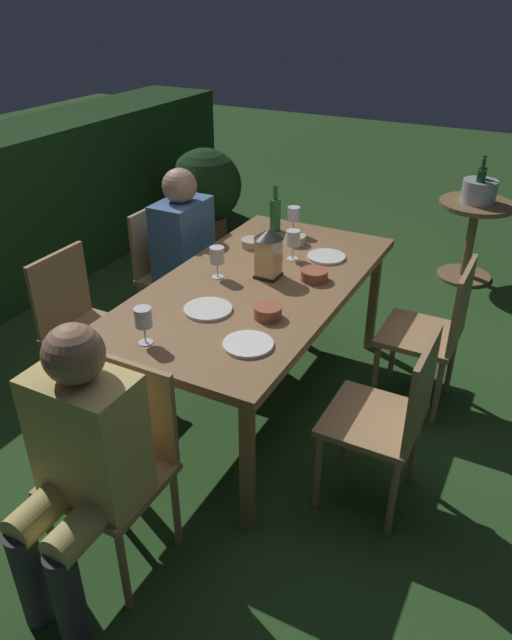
# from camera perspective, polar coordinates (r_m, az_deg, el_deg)

# --- Properties ---
(ground_plane) EXTENTS (16.00, 16.00, 0.00)m
(ground_plane) POSITION_cam_1_polar(r_m,az_deg,el_deg) (3.50, 0.00, -7.48)
(ground_plane) COLOR #26471E
(dining_table) EXTENTS (1.82, 0.94, 0.75)m
(dining_table) POSITION_cam_1_polar(r_m,az_deg,el_deg) (3.13, 0.00, 2.72)
(dining_table) COLOR olive
(dining_table) RESTS_ON ground
(chair_side_right_a) EXTENTS (0.42, 0.40, 0.87)m
(chair_side_right_a) POSITION_cam_1_polar(r_m,az_deg,el_deg) (3.40, -16.28, -0.27)
(chair_side_right_a) COLOR #9E7A51
(chair_side_right_a) RESTS_ON ground
(chair_side_left_a) EXTENTS (0.42, 0.40, 0.87)m
(chair_side_left_a) POSITION_cam_1_polar(r_m,az_deg,el_deg) (2.66, 12.57, -8.83)
(chair_side_left_a) COLOR #9E7A51
(chair_side_left_a) RESTS_ON ground
(chair_head_near) EXTENTS (0.40, 0.42, 0.87)m
(chair_head_near) POSITION_cam_1_polar(r_m,az_deg,el_deg) (2.46, -12.93, -12.70)
(chair_head_near) COLOR #9E7A51
(chair_head_near) RESTS_ON ground
(person_in_mustard) EXTENTS (0.48, 0.38, 1.15)m
(person_in_mustard) POSITION_cam_1_polar(r_m,az_deg,el_deg) (2.26, -16.54, -12.63)
(person_in_mustard) COLOR tan
(person_in_mustard) RESTS_ON ground
(chair_side_right_b) EXTENTS (0.42, 0.40, 0.87)m
(chair_side_right_b) POSITION_cam_1_polar(r_m,az_deg,el_deg) (3.95, -8.37, 4.98)
(chair_side_right_b) COLOR #9E7A51
(chair_side_right_b) RESTS_ON ground
(person_in_blue) EXTENTS (0.38, 0.47, 1.15)m
(person_in_blue) POSITION_cam_1_polar(r_m,az_deg,el_deg) (3.78, -6.10, 6.53)
(person_in_blue) COLOR #426699
(person_in_blue) RESTS_ON ground
(chair_side_left_b) EXTENTS (0.42, 0.40, 0.87)m
(chair_side_left_b) POSITION_cam_1_polar(r_m,az_deg,el_deg) (3.34, 16.57, -0.86)
(chair_side_left_b) COLOR #9E7A51
(chair_side_left_b) RESTS_ON ground
(lantern_centerpiece) EXTENTS (0.15, 0.15, 0.27)m
(lantern_centerpiece) POSITION_cam_1_polar(r_m,az_deg,el_deg) (3.11, 1.20, 6.61)
(lantern_centerpiece) COLOR black
(lantern_centerpiece) RESTS_ON dining_table
(green_bottle_on_table) EXTENTS (0.07, 0.07, 0.29)m
(green_bottle_on_table) POSITION_cam_1_polar(r_m,az_deg,el_deg) (3.75, 1.84, 10.06)
(green_bottle_on_table) COLOR #1E5B2D
(green_bottle_on_table) RESTS_ON dining_table
(wine_glass_a) EXTENTS (0.08, 0.08, 0.17)m
(wine_glass_a) POSITION_cam_1_polar(r_m,az_deg,el_deg) (2.57, -10.67, 0.08)
(wine_glass_a) COLOR silver
(wine_glass_a) RESTS_ON dining_table
(wine_glass_b) EXTENTS (0.08, 0.08, 0.17)m
(wine_glass_b) POSITION_cam_1_polar(r_m,az_deg,el_deg) (3.12, -3.73, 6.03)
(wine_glass_b) COLOR silver
(wine_glass_b) RESTS_ON dining_table
(wine_glass_c) EXTENTS (0.08, 0.08, 0.17)m
(wine_glass_c) POSITION_cam_1_polar(r_m,az_deg,el_deg) (3.70, 3.61, 9.91)
(wine_glass_c) COLOR silver
(wine_glass_c) RESTS_ON dining_table
(wine_glass_d) EXTENTS (0.08, 0.08, 0.17)m
(wine_glass_d) POSITION_cam_1_polar(r_m,az_deg,el_deg) (3.34, 3.55, 7.66)
(wine_glass_d) COLOR silver
(wine_glass_d) RESTS_ON dining_table
(plate_a) EXTENTS (0.23, 0.23, 0.01)m
(plate_a) POSITION_cam_1_polar(r_m,az_deg,el_deg) (2.84, -4.59, 1.03)
(plate_a) COLOR silver
(plate_a) RESTS_ON dining_table
(plate_b) EXTENTS (0.21, 0.21, 0.01)m
(plate_b) POSITION_cam_1_polar(r_m,az_deg,el_deg) (3.41, 6.70, 6.00)
(plate_b) COLOR silver
(plate_b) RESTS_ON dining_table
(plate_c) EXTENTS (0.22, 0.22, 0.01)m
(plate_c) POSITION_cam_1_polar(r_m,az_deg,el_deg) (2.56, -0.76, -2.32)
(plate_c) COLOR white
(plate_c) RESTS_ON dining_table
(bowl_olives) EXTENTS (0.13, 0.13, 0.05)m
(bowl_olives) POSITION_cam_1_polar(r_m,az_deg,el_deg) (3.53, -0.39, 7.36)
(bowl_olives) COLOR #BCAD8E
(bowl_olives) RESTS_ON dining_table
(bowl_bread) EXTENTS (0.14, 0.14, 0.06)m
(bowl_bread) POSITION_cam_1_polar(r_m,az_deg,el_deg) (3.13, 5.57, 4.32)
(bowl_bread) COLOR #9E5138
(bowl_bread) RESTS_ON dining_table
(bowl_salad) EXTENTS (0.12, 0.12, 0.05)m
(bowl_salad) POSITION_cam_1_polar(r_m,az_deg,el_deg) (3.58, 3.77, 7.66)
(bowl_salad) COLOR #BCAD8E
(bowl_salad) RESTS_ON dining_table
(bowl_dip) EXTENTS (0.13, 0.13, 0.06)m
(bowl_dip) POSITION_cam_1_polar(r_m,az_deg,el_deg) (2.76, 1.13, 0.81)
(bowl_dip) COLOR #9E5138
(bowl_dip) RESTS_ON dining_table
(side_table) EXTENTS (0.56, 0.56, 0.63)m
(side_table) POSITION_cam_1_polar(r_m,az_deg,el_deg) (5.03, 19.88, 8.24)
(side_table) COLOR brown
(side_table) RESTS_ON ground
(ice_bucket) EXTENTS (0.26, 0.26, 0.34)m
(ice_bucket) POSITION_cam_1_polar(r_m,az_deg,el_deg) (4.94, 20.49, 11.58)
(ice_bucket) COLOR #B2B7BF
(ice_bucket) RESTS_ON side_table
(potted_plant_by_hedge) EXTENTS (0.63, 0.63, 0.88)m
(potted_plant_by_hedge) POSITION_cam_1_polar(r_m,az_deg,el_deg) (5.35, -4.84, 12.08)
(potted_plant_by_hedge) COLOR brown
(potted_plant_by_hedge) RESTS_ON ground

